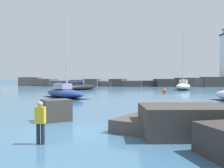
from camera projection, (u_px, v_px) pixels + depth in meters
name	position (u px, v px, depth m)	size (l,w,h in m)	color
ground_plane	(67.00, 131.00, 11.51)	(600.00, 600.00, 0.00)	#3D6B8E
open_sea_beyond	(132.00, 81.00, 124.18)	(400.00, 116.00, 0.01)	#2D5B7F
breakwater_jetty	(128.00, 83.00, 64.63)	(60.92, 7.23, 2.41)	brown
foreground_rocks	(123.00, 124.00, 10.22)	(20.85, 8.68, 1.39)	#423D38
sailboat_moored_1	(82.00, 87.00, 46.39)	(5.56, 7.18, 9.77)	black
sailboat_moored_2	(183.00, 86.00, 46.80)	(4.03, 5.83, 10.72)	white
sailboat_moored_3	(64.00, 92.00, 29.58)	(7.11, 7.02, 10.08)	navy
mooring_buoy_orange_near	(164.00, 91.00, 38.75)	(0.63, 0.63, 0.83)	#EA5914
person_on_rocks	(40.00, 120.00, 9.30)	(0.36, 0.22, 1.61)	#282833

